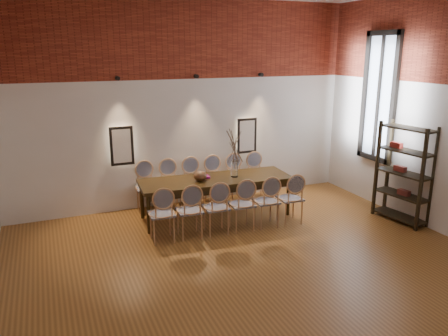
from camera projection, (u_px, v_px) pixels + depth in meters
name	position (u px, v px, depth m)	size (l,w,h in m)	color
floor	(267.00, 281.00, 5.97)	(7.00, 7.00, 0.02)	#925D28
wall_back	(185.00, 105.00, 8.60)	(7.00, 0.10, 4.00)	silver
brick_band_back	(185.00, 38.00, 8.20)	(7.00, 0.02, 1.50)	maroon
niche_left	(122.00, 146.00, 8.21)	(0.36, 0.06, 0.66)	#FFEAC6
niche_right	(246.00, 136.00, 9.17)	(0.36, 0.06, 0.66)	#FFEAC6
spot_fixture_left	(118.00, 78.00, 7.85)	(0.08, 0.08, 0.10)	black
spot_fixture_mid	(196.00, 76.00, 8.41)	(0.08, 0.08, 0.10)	black
spot_fixture_right	(261.00, 75.00, 8.93)	(0.08, 0.08, 0.10)	black
window_glass	(380.00, 97.00, 8.46)	(0.02, 0.78, 2.38)	silver
window_frame	(379.00, 97.00, 8.45)	(0.08, 0.90, 2.50)	black
window_mullion	(379.00, 97.00, 8.45)	(0.06, 0.06, 2.40)	black
dining_table	(216.00, 198.00, 8.15)	(2.80, 0.90, 0.75)	black
chair_near_a	(162.00, 214.00, 7.09)	(0.44, 0.44, 0.94)	tan
chair_near_b	(189.00, 210.00, 7.24)	(0.44, 0.44, 0.94)	tan
chair_near_c	(216.00, 207.00, 7.39)	(0.44, 0.44, 0.94)	tan
chair_near_d	(242.00, 204.00, 7.54)	(0.44, 0.44, 0.94)	tan
chair_near_e	(266.00, 201.00, 7.69)	(0.44, 0.44, 0.94)	tan
chair_near_f	(290.00, 198.00, 7.83)	(0.44, 0.44, 0.94)	tan
chair_far_a	(147.00, 188.00, 8.42)	(0.44, 0.44, 0.94)	tan
chair_far_b	(170.00, 185.00, 8.57)	(0.44, 0.44, 0.94)	tan
chair_far_c	(193.00, 183.00, 8.72)	(0.44, 0.44, 0.94)	tan
chair_far_d	(215.00, 181.00, 8.87)	(0.44, 0.44, 0.94)	tan
chair_far_e	(237.00, 179.00, 9.02)	(0.44, 0.44, 0.94)	tan
chair_far_f	(258.00, 176.00, 9.16)	(0.44, 0.44, 0.94)	tan
vase	(234.00, 169.00, 8.13)	(0.14, 0.14, 0.30)	silver
dried_branches	(235.00, 145.00, 8.01)	(0.50, 0.50, 0.70)	brown
bowl	(200.00, 176.00, 7.89)	(0.24, 0.24, 0.18)	brown
book	(202.00, 177.00, 8.09)	(0.26, 0.18, 0.03)	#861074
shelving_rack	(404.00, 173.00, 7.84)	(0.38, 1.00, 1.80)	black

